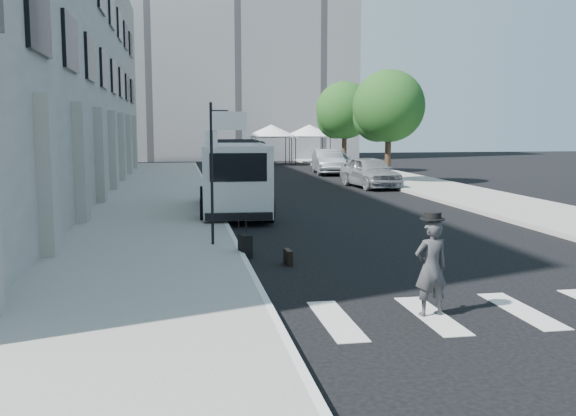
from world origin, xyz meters
name	(u,v)px	position (x,y,z in m)	size (l,w,h in m)	color
ground	(347,275)	(0.00, 0.00, 0.00)	(120.00, 120.00, 0.00)	black
sidewalk_left	(159,195)	(-4.25, 16.00, 0.07)	(4.50, 48.00, 0.15)	gray
sidewalk_right	(412,182)	(9.00, 20.00, 0.07)	(4.00, 56.00, 0.15)	gray
building_far	(232,26)	(2.00, 50.00, 12.50)	(22.00, 12.00, 25.00)	slate
sign_pole	(221,143)	(-2.36, 3.20, 2.65)	(1.03, 0.07, 3.50)	black
tree_near	(386,109)	(7.50, 20.15, 3.97)	(3.80, 3.83, 6.03)	black
tree_far	(343,113)	(7.50, 29.15, 3.97)	(3.80, 3.83, 6.03)	black
tent_left	(271,131)	(4.00, 38.00, 2.71)	(4.00, 4.00, 3.20)	black
tent_right	(309,131)	(7.20, 38.50, 2.71)	(4.00, 4.00, 3.20)	black
businessman	(431,268)	(0.58, -3.00, 0.79)	(0.58, 0.38, 1.59)	#39383B
briefcase	(288,257)	(-1.04, 1.21, 0.17)	(0.12, 0.44, 0.34)	black
suitcase	(245,246)	(-1.90, 2.16, 0.28)	(0.32, 0.42, 1.05)	black
cargo_van	(233,178)	(-1.49, 9.83, 1.27)	(2.54, 6.68, 2.47)	silver
parked_car_a	(370,172)	(6.14, 18.36, 0.79)	(1.86, 4.63, 1.58)	gray
parked_car_b	(328,162)	(6.21, 27.69, 0.80)	(1.69, 4.84, 1.60)	slate
parked_car_c	(333,161)	(6.80, 28.81, 0.76)	(2.13, 5.23, 1.52)	#9FA1A7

